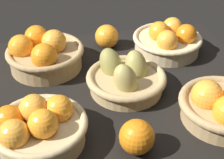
{
  "coord_description": "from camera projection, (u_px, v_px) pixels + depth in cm",
  "views": [
    {
      "loc": [
        19.9,
        78.41,
        61.09
      ],
      "look_at": [
        2.99,
        1.28,
        7.0
      ],
      "focal_mm": 53.98,
      "sensor_mm": 36.0,
      "label": 1
    }
  ],
  "objects": [
    {
      "name": "market_tray",
      "position": [
        121.0,
        91.0,
        1.0
      ],
      "size": [
        84.0,
        72.0,
        3.0
      ],
      "primitive_type": "cube",
      "color": "black",
      "rests_on": "ground"
    },
    {
      "name": "basket_far_right",
      "position": [
        38.0,
        127.0,
        0.78
      ],
      "size": [
        22.44,
        22.44,
        11.23
      ],
      "color": "tan",
      "rests_on": "market_tray"
    },
    {
      "name": "basket_center_pears",
      "position": [
        126.0,
        78.0,
        0.97
      ],
      "size": [
        23.11,
        23.11,
        12.37
      ],
      "color": "tan",
      "rests_on": "market_tray"
    },
    {
      "name": "basket_near_right",
      "position": [
        44.0,
        53.0,
        1.06
      ],
      "size": [
        24.45,
        24.45,
        12.28
      ],
      "color": "tan",
      "rests_on": "market_tray"
    },
    {
      "name": "loose_orange_front_gap",
      "position": [
        107.0,
        36.0,
        1.17
      ],
      "size": [
        8.26,
        8.26,
        8.26
      ],
      "primitive_type": "sphere",
      "color": "orange",
      "rests_on": "market_tray"
    },
    {
      "name": "basket_far_left",
      "position": [
        224.0,
        106.0,
        0.85
      ],
      "size": [
        23.23,
        23.23,
        11.44
      ],
      "color": "tan",
      "rests_on": "market_tray"
    },
    {
      "name": "basket_near_left",
      "position": [
        168.0,
        40.0,
        1.15
      ],
      "size": [
        23.5,
        23.5,
        10.86
      ],
      "color": "#D3BC8C",
      "rests_on": "market_tray"
    },
    {
      "name": "loose_orange_back_gap",
      "position": [
        137.0,
        137.0,
        0.76
      ],
      "size": [
        8.25,
        8.25,
        8.25
      ],
      "primitive_type": "sphere",
      "color": "orange",
      "rests_on": "market_tray"
    }
  ]
}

